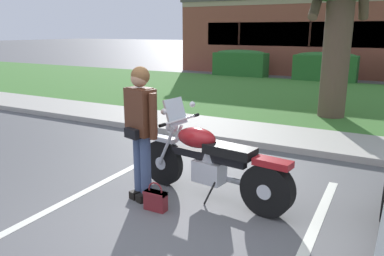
{
  "coord_description": "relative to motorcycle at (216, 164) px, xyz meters",
  "views": [
    {
      "loc": [
        2.28,
        -3.09,
        2.13
      ],
      "look_at": [
        -0.13,
        1.29,
        0.85
      ],
      "focal_mm": 36.07,
      "sensor_mm": 36.0,
      "label": 1
    }
  ],
  "objects": [
    {
      "name": "hedge_center_left",
      "position": [
        -0.98,
        12.7,
        0.16
      ],
      "size": [
        2.53,
        0.9,
        1.24
      ],
      "color": "#286028",
      "rests_on": "ground"
    },
    {
      "name": "handbag",
      "position": [
        -0.51,
        -0.62,
        -0.34
      ],
      "size": [
        0.28,
        0.13,
        0.36
      ],
      "color": "maroon",
      "rests_on": "ground"
    },
    {
      "name": "ground_plane",
      "position": [
        -0.33,
        -1.09,
        -0.49
      ],
      "size": [
        140.0,
        140.0,
        0.0
      ],
      "primitive_type": "plane",
      "color": "#565659"
    },
    {
      "name": "grass_lawn",
      "position": [
        -0.33,
        8.29,
        -0.46
      ],
      "size": [
        60.0,
        8.43,
        0.06
      ],
      "primitive_type": "cube",
      "color": "#3D752D",
      "rests_on": "ground"
    },
    {
      "name": "stall_stripe_0",
      "position": [
        -1.64,
        -0.89,
        -0.49
      ],
      "size": [
        0.22,
        4.4,
        0.01
      ],
      "primitive_type": "cube",
      "rotation": [
        0.0,
        0.0,
        0.02
      ],
      "color": "silver",
      "rests_on": "ground"
    },
    {
      "name": "concrete_walk",
      "position": [
        -0.33,
        3.33,
        -0.45
      ],
      "size": [
        60.0,
        1.5,
        0.08
      ],
      "primitive_type": "cube",
      "color": "#ADA89E",
      "rests_on": "ground"
    },
    {
      "name": "curb_strip",
      "position": [
        -0.33,
        2.48,
        -0.43
      ],
      "size": [
        60.0,
        0.2,
        0.12
      ],
      "primitive_type": "cube",
      "color": "#ADA89E",
      "rests_on": "ground"
    },
    {
      "name": "hedge_left",
      "position": [
        -4.77,
        12.7,
        0.16
      ],
      "size": [
        2.46,
        0.9,
        1.24
      ],
      "color": "#286028",
      "rests_on": "ground"
    },
    {
      "name": "motorcycle",
      "position": [
        0.0,
        0.0,
        0.0
      ],
      "size": [
        2.24,
        0.82,
        1.26
      ],
      "color": "black",
      "rests_on": "ground"
    },
    {
      "name": "rider_person",
      "position": [
        -0.84,
        -0.42,
        0.5
      ],
      "size": [
        0.55,
        0.36,
        1.7
      ],
      "color": "black",
      "rests_on": "ground"
    }
  ]
}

